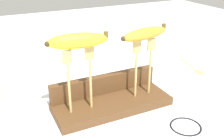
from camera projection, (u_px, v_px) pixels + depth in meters
ground_plane at (112, 107)px, 0.82m from camera, size 3.00×3.00×0.00m
wooden_board at (112, 104)px, 0.81m from camera, size 0.35×0.14×0.03m
board_backstop at (104, 84)px, 0.84m from camera, size 0.35×0.03×0.06m
fork_stand_left at (79, 74)px, 0.72m from camera, size 0.09×0.01×0.18m
fork_stand_right at (143, 63)px, 0.80m from camera, size 0.08×0.01×0.18m
banana_raised_left at (78, 41)px, 0.68m from camera, size 0.17×0.06×0.04m
banana_raised_right at (145, 34)px, 0.76m from camera, size 0.17×0.07×0.04m
fork_fallen_near at (193, 67)px, 1.09m from camera, size 0.05×0.19×0.01m
wire_coil at (186, 126)px, 0.73m from camera, size 0.09×0.09×0.01m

